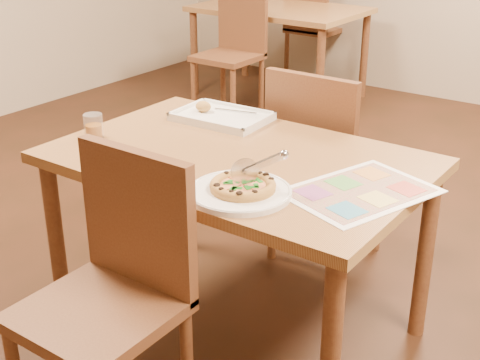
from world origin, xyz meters
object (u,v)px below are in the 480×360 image
Objects in this scene: bg_table at (279,18)px; pizza at (243,186)px; bg_chair_near at (235,39)px; chair_near at (119,265)px; bg_chair_far at (311,17)px; dining_table at (238,177)px; glass_tumbler at (94,127)px; plate at (240,192)px; pizza_cutter at (257,166)px; appetizer_tray at (220,117)px; chair_far at (319,147)px; menu at (360,191)px.

bg_table is 6.35× the size of pizza.
chair_near is at bearing -60.26° from bg_chair_near.
bg_chair_far is 2.29× the size of pizza.
bg_table is 2.77× the size of bg_chair_far.
dining_table is 3.67m from bg_chair_far.
pizza is at bearing -7.11° from glass_tumbler.
bg_table is at bearing 115.19° from chair_near.
plate is (1.80, -3.57, 0.16)m from bg_chair_far.
pizza_cutter reaches higher than appetizer_tray.
dining_table is 2.77× the size of bg_chair_near.
bg_chair_near and bg_chair_far have the same top height.
bg_chair_near is (-1.60, 1.60, 0.00)m from chair_far.
appetizer_tray is at bearing 108.02° from chair_near.
bg_chair_far is 3.30m from appetizer_tray.
chair_far is (-0.00, 0.60, -0.07)m from dining_table.
glass_tumbler is at bearing -163.59° from dining_table.
bg_chair_near is 3.53× the size of pizza_cutter.
dining_table is at bearing 16.41° from glass_tumbler.
menu is (2.09, -2.23, 0.16)m from bg_chair_near.
bg_chair_near is at bearing 133.14° from menu.
glass_tumbler reaches higher than menu.
menu is at bearing -10.90° from pizza_cutter.
chair_near reaches higher than pizza_cutter.
bg_chair_far reaches higher than bg_table.
chair_far reaches higher than appetizer_tray.
bg_chair_far reaches higher than pizza_cutter.
appetizer_tray reaches higher than bg_table.
chair_far is at bearing 57.96° from pizza_cutter.
chair_near is 0.77m from menu.
bg_chair_far is at bearing 69.56° from pizza_cutter.
dining_table is at bearing 128.49° from pizza.
dining_table is 0.61m from chair_near.
bg_table is at bearing 109.51° from glass_tumbler.
chair_far is 1.24× the size of appetizer_tray.
pizza is at bearing 59.47° from chair_near.
appetizer_tray is 0.84m from menu.
glass_tumbler is (1.05, -3.46, 0.19)m from bg_chair_far.
pizza_cutter is (1.84, -3.02, 0.18)m from bg_table.
dining_table is at bearing 90.00° from chair_far.
glass_tumbler is 0.20× the size of menu.
bg_table is at bearing 73.31° from pizza_cutter.
bg_chair_far is at bearing 113.49° from appetizer_tray.
pizza reaches higher than menu.
plate is at bearing -141.19° from menu.
glass_tumbler is at bearing -66.03° from bg_chair_near.
pizza reaches higher than dining_table.
chair_far is 0.96m from glass_tumbler.
chair_near is at bearing 112.29° from bg_chair_far.
appetizer_tray is at bearing 48.51° from chair_far.
dining_table is 2.77× the size of chair_far.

